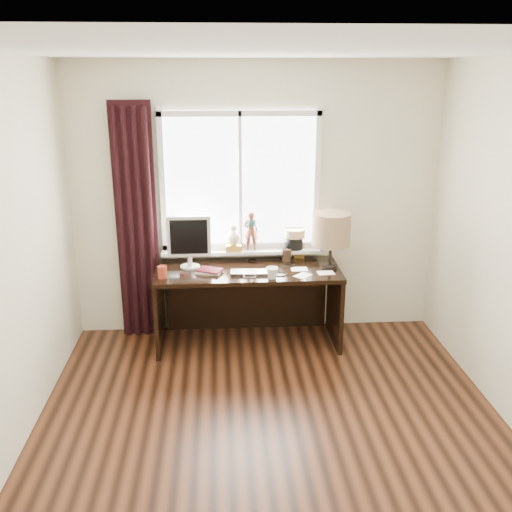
{
  "coord_description": "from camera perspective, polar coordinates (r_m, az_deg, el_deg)",
  "views": [
    {
      "loc": [
        -0.35,
        -3.32,
        2.51
      ],
      "look_at": [
        -0.05,
        1.25,
        1.0
      ],
      "focal_mm": 40.0,
      "sensor_mm": 36.0,
      "label": 1
    }
  ],
  "objects": [
    {
      "name": "icon_frame",
      "position": [
        5.57,
        4.36,
        0.46
      ],
      "size": [
        0.1,
        0.04,
        0.13
      ],
      "color": "gold",
      "rests_on": "desk"
    },
    {
      "name": "red_cup",
      "position": [
        5.09,
        -9.35,
        -1.59
      ],
      "size": [
        0.08,
        0.08,
        0.11
      ],
      "primitive_type": "cylinder",
      "color": "maroon",
      "rests_on": "desk"
    },
    {
      "name": "mug",
      "position": [
        5.01,
        1.63,
        -1.67
      ],
      "size": [
        0.15,
        0.14,
        0.11
      ],
      "primitive_type": "imported",
      "rotation": [
        0.0,
        0.0,
        0.58
      ],
      "color": "white",
      "rests_on": "desk"
    },
    {
      "name": "desk",
      "position": [
        5.44,
        -0.86,
        -3.39
      ],
      "size": [
        1.7,
        0.7,
        0.75
      ],
      "color": "black",
      "rests_on": "floor"
    },
    {
      "name": "brush_holder",
      "position": [
        5.47,
        3.09,
        0.12
      ],
      "size": [
        0.09,
        0.09,
        0.25
      ],
      "color": "black",
      "rests_on": "desk"
    },
    {
      "name": "ceiling",
      "position": [
        3.34,
        2.42,
        19.8
      ],
      "size": [
        3.5,
        4.0,
        0.0
      ],
      "primitive_type": "cube",
      "color": "white",
      "rests_on": "wall_back"
    },
    {
      "name": "wall_back",
      "position": [
        5.47,
        0.0,
        5.45
      ],
      "size": [
        3.5,
        0.0,
        2.6
      ],
      "primitive_type": "cube",
      "rotation": [
        1.57,
        0.0,
        0.0
      ],
      "color": "beige",
      "rests_on": "ground"
    },
    {
      "name": "desk_cables",
      "position": [
        5.28,
        1.96,
        -1.2
      ],
      "size": [
        0.45,
        0.53,
        0.01
      ],
      "color": "black",
      "rests_on": "desk"
    },
    {
      "name": "monitor",
      "position": [
        5.25,
        -6.71,
        1.73
      ],
      "size": [
        0.4,
        0.18,
        0.49
      ],
      "color": "beige",
      "rests_on": "desk"
    },
    {
      "name": "window",
      "position": [
        5.41,
        -1.34,
        5.44
      ],
      "size": [
        1.52,
        0.2,
        1.4
      ],
      "color": "white",
      "rests_on": "ground"
    },
    {
      "name": "loose_papers",
      "position": [
        5.19,
        5.34,
        -1.65
      ],
      "size": [
        0.39,
        0.32,
        0.0
      ],
      "color": "white",
      "rests_on": "desk"
    },
    {
      "name": "floor",
      "position": [
        4.18,
        1.92,
        -18.7
      ],
      "size": [
        3.5,
        4.0,
        0.0
      ],
      "primitive_type": "cube",
      "color": "#552B17",
      "rests_on": "ground"
    },
    {
      "name": "curtain",
      "position": [
        5.46,
        -11.88,
        3.06
      ],
      "size": [
        0.38,
        0.09,
        2.25
      ],
      "color": "black",
      "rests_on": "floor"
    },
    {
      "name": "laptop",
      "position": [
        5.13,
        -0.62,
        -1.65
      ],
      "size": [
        0.35,
        0.24,
        0.03
      ],
      "primitive_type": "imported",
      "rotation": [
        0.0,
        0.0,
        -0.05
      ],
      "color": "silver",
      "rests_on": "desk"
    },
    {
      "name": "notebook_stack",
      "position": [
        5.18,
        -4.7,
        -1.48
      ],
      "size": [
        0.26,
        0.22,
        0.03
      ],
      "color": "beige",
      "rests_on": "desk"
    },
    {
      "name": "table_lamp",
      "position": [
        5.23,
        7.52,
        2.61
      ],
      "size": [
        0.35,
        0.35,
        0.52
      ],
      "color": "black",
      "rests_on": "desk"
    },
    {
      "name": "wall_front",
      "position": [
        1.82,
        9.12,
        -23.48
      ],
      "size": [
        3.5,
        0.0,
        2.6
      ],
      "primitive_type": "cube",
      "rotation": [
        1.57,
        0.0,
        0.0
      ],
      "color": "beige",
      "rests_on": "ground"
    }
  ]
}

